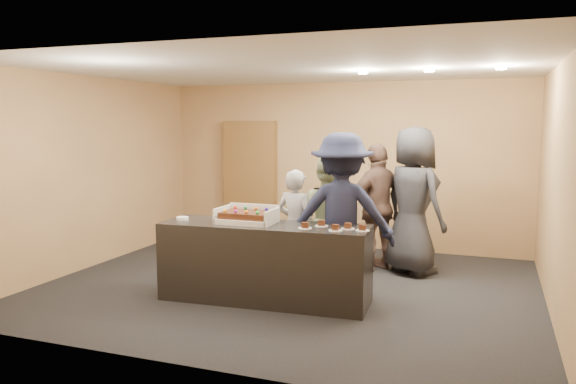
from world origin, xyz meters
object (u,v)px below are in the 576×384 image
(storage_cabinet, at_px, (250,181))
(person_dark_suit, at_px, (413,201))
(cake_box, at_px, (248,219))
(person_sage_man, at_px, (327,219))
(person_server_grey, at_px, (296,227))
(serving_counter, at_px, (265,263))
(person_navy_man, at_px, (341,216))
(plate_stack, at_px, (182,218))
(sheet_cake, at_px, (247,215))
(person_brown_extra, at_px, (378,207))

(storage_cabinet, height_order, person_dark_suit, storage_cabinet)
(person_dark_suit, bearing_deg, cake_box, 85.46)
(storage_cabinet, xyz_separation_m, person_sage_man, (1.99, -2.05, -0.22))
(person_server_grey, bearing_deg, serving_counter, 96.08)
(cake_box, bearing_deg, person_sage_man, 55.39)
(cake_box, distance_m, person_navy_man, 1.10)
(plate_stack, xyz_separation_m, person_dark_suit, (2.46, 1.90, 0.08))
(serving_counter, bearing_deg, person_dark_suit, 48.50)
(serving_counter, relative_size, sheet_cake, 4.32)
(serving_counter, height_order, person_brown_extra, person_brown_extra)
(cake_box, bearing_deg, person_brown_extra, 57.71)
(person_sage_man, bearing_deg, serving_counter, 73.17)
(cake_box, relative_size, person_server_grey, 0.44)
(storage_cabinet, bearing_deg, person_brown_extra, -25.49)
(storage_cabinet, xyz_separation_m, sheet_cake, (1.32, -3.04, -0.04))
(sheet_cake, distance_m, person_dark_suit, 2.46)
(sheet_cake, height_order, plate_stack, sheet_cake)
(serving_counter, relative_size, person_server_grey, 1.64)
(storage_cabinet, distance_m, person_server_grey, 2.77)
(person_sage_man, bearing_deg, person_brown_extra, -112.07)
(person_brown_extra, bearing_deg, plate_stack, -5.00)
(serving_counter, height_order, person_sage_man, person_sage_man)
(person_dark_suit, bearing_deg, person_sage_man, 78.13)
(cake_box, relative_size, person_navy_man, 0.34)
(person_dark_suit, bearing_deg, person_server_grey, 74.82)
(storage_cabinet, xyz_separation_m, person_navy_man, (2.32, -2.58, -0.07))
(serving_counter, xyz_separation_m, cake_box, (-0.22, 0.02, 0.49))
(plate_stack, distance_m, person_dark_suit, 3.10)
(person_server_grey, distance_m, person_dark_suit, 1.69)
(plate_stack, bearing_deg, storage_cabinet, 99.32)
(serving_counter, bearing_deg, person_navy_man, 27.36)
(storage_cabinet, height_order, plate_stack, storage_cabinet)
(storage_cabinet, distance_m, plate_stack, 3.16)
(person_server_grey, relative_size, person_navy_man, 0.76)
(plate_stack, relative_size, person_sage_man, 0.09)
(storage_cabinet, relative_size, sheet_cake, 3.75)
(storage_cabinet, height_order, person_navy_man, storage_cabinet)
(sheet_cake, xyz_separation_m, person_dark_suit, (1.65, 1.82, 0.00))
(serving_counter, bearing_deg, person_sage_man, 62.30)
(serving_counter, bearing_deg, sheet_cake, 176.58)
(storage_cabinet, xyz_separation_m, person_server_grey, (1.63, -2.22, -0.31))
(sheet_cake, distance_m, person_brown_extra, 2.20)
(person_sage_man, bearing_deg, person_dark_suit, -132.43)
(person_brown_extra, bearing_deg, person_dark_suit, 125.75)
(serving_counter, distance_m, person_dark_suit, 2.38)
(serving_counter, height_order, sheet_cake, sheet_cake)
(person_sage_man, xyz_separation_m, person_brown_extra, (0.49, 0.86, 0.06))
(plate_stack, bearing_deg, cake_box, 7.03)
(serving_counter, distance_m, person_server_grey, 0.87)
(sheet_cake, relative_size, person_sage_man, 0.34)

